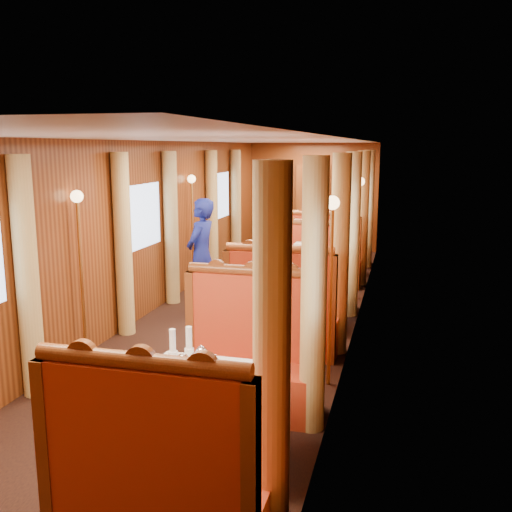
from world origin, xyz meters
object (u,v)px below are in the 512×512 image
(teapot_right, at_px, (205,373))
(fruit_plate, at_px, (246,384))
(teapot_back, at_px, (202,360))
(passenger, at_px, (308,263))
(teapot_left, at_px, (183,367))
(table_far, at_px, (330,254))
(banquette_mid_aft, at_px, (310,281))
(table_mid, at_px, (297,301))
(banquette_mid_fwd, at_px, (282,319))
(table_near, at_px, (214,420))
(banquette_near_aft, at_px, (249,365))
(banquette_near_fwd, at_px, (158,491))
(steward, at_px, (201,255))
(rose_vase_mid, at_px, (301,261))
(banquette_far_aft, at_px, (337,243))
(rose_vase_far, at_px, (331,226))
(tea_tray, at_px, (195,374))
(banquette_far_fwd, at_px, (323,262))

(teapot_right, relative_size, fruit_plate, 0.72)
(teapot_right, xyz_separation_m, teapot_back, (-0.10, 0.22, 0.01))
(teapot_back, distance_m, passenger, 4.23)
(teapot_left, xyz_separation_m, passenger, (0.21, 4.39, -0.07))
(table_far, height_order, teapot_right, teapot_right)
(banquette_mid_aft, bearing_deg, teapot_back, -91.52)
(table_mid, relative_size, teapot_back, 6.50)
(table_mid, xyz_separation_m, banquette_mid_fwd, (0.00, -1.01, 0.05))
(table_near, bearing_deg, banquette_near_aft, 90.00)
(table_near, distance_m, teapot_back, 0.46)
(banquette_near_fwd, height_order, table_far, banquette_near_fwd)
(banquette_near_fwd, height_order, fruit_plate, banquette_near_fwd)
(banquette_near_aft, bearing_deg, steward, 117.26)
(teapot_left, bearing_deg, rose_vase_mid, 72.22)
(table_mid, height_order, rose_vase_mid, rose_vase_mid)
(teapot_right, bearing_deg, fruit_plate, -27.28)
(teapot_left, distance_m, teapot_back, 0.19)
(teapot_back, distance_m, rose_vase_mid, 3.43)
(banquette_mid_fwd, distance_m, teapot_right, 2.65)
(banquette_near_aft, distance_m, rose_vase_mid, 2.55)
(table_far, distance_m, fruit_plate, 7.17)
(banquette_far_aft, xyz_separation_m, teapot_right, (-0.02, -8.15, 0.39))
(banquette_mid_fwd, bearing_deg, teapot_back, -92.80)
(rose_vase_far, xyz_separation_m, passenger, (-0.01, -2.66, -0.19))
(banquette_near_fwd, height_order, banquette_far_aft, same)
(table_mid, bearing_deg, rose_vase_mid, 17.41)
(banquette_near_aft, height_order, banquette_far_aft, same)
(teapot_right, bearing_deg, banquette_mid_fwd, 66.01)
(tea_tray, distance_m, teapot_back, 0.16)
(banquette_far_fwd, distance_m, teapot_left, 6.08)
(rose_vase_mid, distance_m, passenger, 0.82)
(table_near, distance_m, passenger, 4.33)
(steward, bearing_deg, banquette_near_fwd, 24.73)
(fruit_plate, bearing_deg, banquette_mid_fwd, 96.51)
(tea_tray, xyz_separation_m, passenger, (0.12, 4.37, -0.02))
(banquette_mid_fwd, bearing_deg, banquette_near_fwd, -90.00)
(table_near, height_order, banquette_mid_aft, banquette_mid_aft)
(table_mid, distance_m, banquette_far_aft, 4.51)
(teapot_right, distance_m, teapot_back, 0.24)
(banquette_far_aft, bearing_deg, teapot_back, -90.85)
(banquette_far_fwd, height_order, teapot_back, banquette_far_fwd)
(rose_vase_mid, relative_size, steward, 0.21)
(banquette_mid_aft, bearing_deg, table_near, -90.00)
(teapot_back, bearing_deg, banquette_far_fwd, 74.80)
(table_near, bearing_deg, banquette_mid_aft, 90.00)
(banquette_mid_aft, xyz_separation_m, teapot_left, (-0.21, -4.59, 0.39))
(table_far, height_order, rose_vase_mid, rose_vase_mid)
(table_mid, height_order, teapot_right, teapot_right)
(teapot_left, height_order, fruit_plate, teapot_left)
(table_mid, bearing_deg, teapot_left, -93.31)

